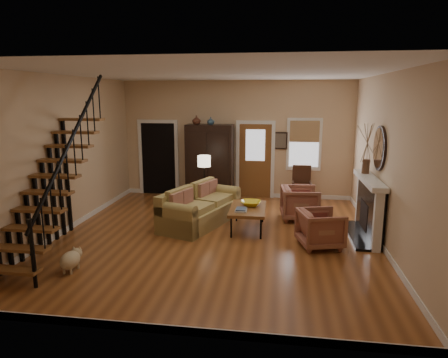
# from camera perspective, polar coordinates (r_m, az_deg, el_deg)

# --- Properties ---
(room) EXTENTS (7.00, 7.33, 3.30)m
(room) POSITION_cam_1_polar(r_m,az_deg,el_deg) (9.76, -1.84, 3.74)
(room) COLOR #965326
(room) RESTS_ON ground
(staircase) EXTENTS (0.94, 2.80, 3.20)m
(staircase) POSITION_cam_1_polar(r_m,az_deg,el_deg) (7.73, -23.59, 1.35)
(staircase) COLOR brown
(staircase) RESTS_ON ground
(fireplace) EXTENTS (0.33, 1.95, 2.30)m
(fireplace) POSITION_cam_1_polar(r_m,az_deg,el_deg) (8.72, 20.23, -3.10)
(fireplace) COLOR black
(fireplace) RESTS_ON ground
(armoire) EXTENTS (1.30, 0.60, 2.10)m
(armoire) POSITION_cam_1_polar(r_m,az_deg,el_deg) (11.23, -2.02, 2.44)
(armoire) COLOR black
(armoire) RESTS_ON ground
(vase_a) EXTENTS (0.24, 0.24, 0.25)m
(vase_a) POSITION_cam_1_polar(r_m,az_deg,el_deg) (11.07, -3.96, 8.41)
(vase_a) COLOR #4C2619
(vase_a) RESTS_ON armoire
(vase_b) EXTENTS (0.20, 0.20, 0.21)m
(vase_b) POSITION_cam_1_polar(r_m,az_deg,el_deg) (11.00, -1.90, 8.30)
(vase_b) COLOR #334C60
(vase_b) RESTS_ON armoire
(sofa) EXTENTS (1.64, 2.40, 0.82)m
(sofa) POSITION_cam_1_polar(r_m,az_deg,el_deg) (9.09, -3.34, -3.92)
(sofa) COLOR #A48C4A
(sofa) RESTS_ON ground
(coffee_table) EXTENTS (0.78, 1.31, 0.50)m
(coffee_table) POSITION_cam_1_polar(r_m,az_deg,el_deg) (8.76, 3.43, -5.64)
(coffee_table) COLOR brown
(coffee_table) RESTS_ON ground
(bowl) EXTENTS (0.45, 0.45, 0.11)m
(bowl) POSITION_cam_1_polar(r_m,az_deg,el_deg) (8.81, 3.86, -3.48)
(bowl) COLOR yellow
(bowl) RESTS_ON coffee_table
(books) EXTENTS (0.24, 0.33, 0.06)m
(books) POSITION_cam_1_polar(r_m,az_deg,el_deg) (8.40, 2.46, -4.40)
(books) COLOR beige
(books) RESTS_ON coffee_table
(armchair_left) EXTENTS (0.97, 0.96, 0.72)m
(armchair_left) POSITION_cam_1_polar(r_m,az_deg,el_deg) (7.96, 13.61, -6.91)
(armchair_left) COLOR brown
(armchair_left) RESTS_ON ground
(armchair_right) EXTENTS (0.93, 0.91, 0.78)m
(armchair_right) POSITION_cam_1_polar(r_m,az_deg,el_deg) (9.59, 10.78, -3.42)
(armchair_right) COLOR brown
(armchair_right) RESTS_ON ground
(floor_lamp) EXTENTS (0.41, 0.41, 1.42)m
(floor_lamp) POSITION_cam_1_polar(r_m,az_deg,el_deg) (10.02, -2.83, -0.68)
(floor_lamp) COLOR black
(floor_lamp) RESTS_ON ground
(side_chair) EXTENTS (0.54, 0.54, 1.02)m
(side_chair) POSITION_cam_1_polar(r_m,az_deg,el_deg) (10.98, 11.02, -0.86)
(side_chair) COLOR #3C2113
(side_chair) RESTS_ON ground
(dog) EXTENTS (0.29, 0.49, 0.35)m
(dog) POSITION_cam_1_polar(r_m,az_deg,el_deg) (7.22, -21.10, -10.93)
(dog) COLOR beige
(dog) RESTS_ON ground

